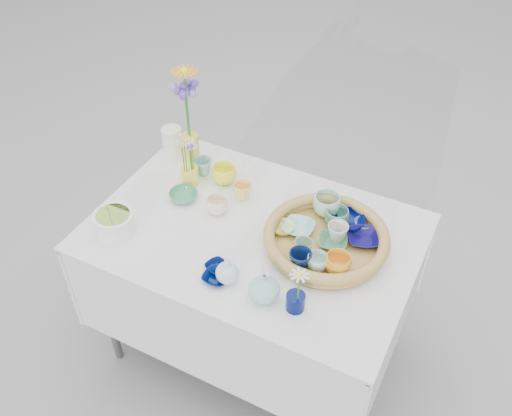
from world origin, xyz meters
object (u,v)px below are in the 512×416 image
at_px(bud_vase_seafoam, 264,287).
at_px(tall_vase_yellow, 191,148).
at_px(wicker_tray, 326,239).
at_px(display_table, 254,345).

xyz_separation_m(bud_vase_seafoam, tall_vase_yellow, (-0.64, 0.55, 0.01)).
bearing_deg(wicker_tray, tall_vase_yellow, 162.88).
height_order(display_table, wicker_tray, wicker_tray).
bearing_deg(tall_vase_yellow, display_table, -31.29).
relative_size(bud_vase_seafoam, tall_vase_yellow, 0.83).
xyz_separation_m(display_table, tall_vase_yellow, (-0.45, 0.28, 0.83)).
bearing_deg(display_table, wicker_tray, 10.12).
xyz_separation_m(display_table, bud_vase_seafoam, (0.18, -0.28, 0.82)).
bearing_deg(display_table, bud_vase_seafoam, -56.52).
bearing_deg(bud_vase_seafoam, display_table, 123.48).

